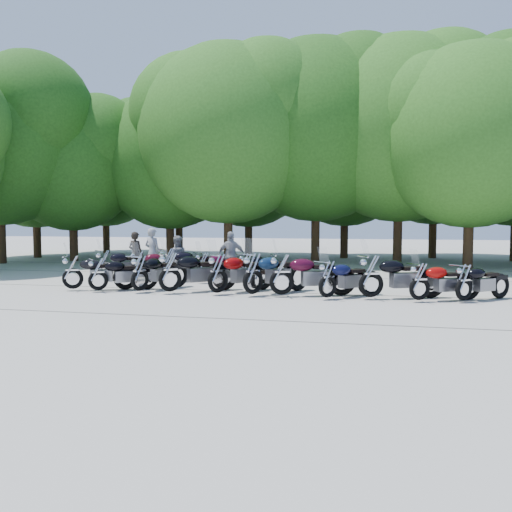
% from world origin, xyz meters
% --- Properties ---
extents(ground, '(90.00, 90.00, 0.00)m').
position_xyz_m(ground, '(0.00, 0.00, 0.00)').
color(ground, '#A49E94').
rests_on(ground, ground).
extents(tree_0, '(7.50, 7.50, 9.21)m').
position_xyz_m(tree_0, '(-15.42, 12.98, 5.45)').
color(tree_0, '#3A2614').
rests_on(tree_0, ground).
extents(tree_1, '(6.97, 6.97, 8.55)m').
position_xyz_m(tree_1, '(-12.04, 11.24, 5.06)').
color(tree_1, '#3A2614').
rests_on(tree_1, ground).
extents(tree_2, '(7.31, 7.31, 8.97)m').
position_xyz_m(tree_2, '(-7.25, 12.84, 5.31)').
color(tree_2, '#3A2614').
rests_on(tree_2, ground).
extents(tree_3, '(8.70, 8.70, 10.67)m').
position_xyz_m(tree_3, '(-3.57, 11.24, 6.32)').
color(tree_3, '#3A2614').
rests_on(tree_3, ground).
extents(tree_4, '(9.13, 9.13, 11.20)m').
position_xyz_m(tree_4, '(0.54, 13.09, 6.64)').
color(tree_4, '#3A2614').
rests_on(tree_4, ground).
extents(tree_5, '(9.04, 9.04, 11.10)m').
position_xyz_m(tree_5, '(4.61, 13.20, 6.57)').
color(tree_5, '#3A2614').
rests_on(tree_5, ground).
extents(tree_6, '(8.00, 8.00, 9.82)m').
position_xyz_m(tree_6, '(7.55, 10.82, 5.81)').
color(tree_6, '#3A2614').
rests_on(tree_6, ground).
extents(tree_9, '(7.59, 7.59, 9.32)m').
position_xyz_m(tree_9, '(-13.53, 17.59, 5.52)').
color(tree_9, '#3A2614').
rests_on(tree_9, ground).
extents(tree_10, '(7.78, 7.78, 9.55)m').
position_xyz_m(tree_10, '(-8.29, 16.97, 5.66)').
color(tree_10, '#3A2614').
rests_on(tree_10, ground).
extents(tree_11, '(7.56, 7.56, 9.28)m').
position_xyz_m(tree_11, '(-3.76, 16.43, 5.49)').
color(tree_11, '#3A2614').
rests_on(tree_11, ground).
extents(tree_12, '(7.88, 7.88, 9.67)m').
position_xyz_m(tree_12, '(1.80, 16.47, 5.72)').
color(tree_12, '#3A2614').
rests_on(tree_12, ground).
extents(tree_13, '(8.31, 8.31, 10.20)m').
position_xyz_m(tree_13, '(6.69, 17.47, 6.04)').
color(tree_13, '#3A2614').
rests_on(tree_13, ground).
extents(motorcycle_0, '(2.31, 1.47, 1.25)m').
position_xyz_m(motorcycle_0, '(-5.61, 0.49, 0.63)').
color(motorcycle_0, black).
rests_on(motorcycle_0, ground).
extents(motorcycle_1, '(2.05, 1.77, 1.18)m').
position_xyz_m(motorcycle_1, '(-4.69, 0.39, 0.59)').
color(motorcycle_1, black).
rests_on(motorcycle_1, ground).
extents(motorcycle_2, '(1.57, 2.36, 1.29)m').
position_xyz_m(motorcycle_2, '(-3.38, 0.52, 0.64)').
color(motorcycle_2, black).
rests_on(motorcycle_2, ground).
extents(motorcycle_3, '(2.38, 2.20, 1.41)m').
position_xyz_m(motorcycle_3, '(-2.40, 0.50, 0.70)').
color(motorcycle_3, black).
rests_on(motorcycle_3, ground).
extents(motorcycle_4, '(2.05, 2.39, 1.38)m').
position_xyz_m(motorcycle_4, '(-0.94, 0.58, 0.69)').
color(motorcycle_4, '#820405').
rests_on(motorcycle_4, ground).
extents(motorcycle_5, '(2.13, 2.46, 1.42)m').
position_xyz_m(motorcycle_5, '(0.13, 0.52, 0.71)').
color(motorcycle_5, '#0E2240').
rests_on(motorcycle_5, ground).
extents(motorcycle_6, '(2.59, 1.60, 1.40)m').
position_xyz_m(motorcycle_6, '(0.96, 0.59, 0.70)').
color(motorcycle_6, '#38071A').
rests_on(motorcycle_6, ground).
extents(motorcycle_7, '(1.97, 2.04, 1.23)m').
position_xyz_m(motorcycle_7, '(2.28, 0.36, 0.61)').
color(motorcycle_7, black).
rests_on(motorcycle_7, ground).
extents(motorcycle_8, '(2.58, 1.63, 1.40)m').
position_xyz_m(motorcycle_8, '(3.45, 0.63, 0.70)').
color(motorcycle_8, black).
rests_on(motorcycle_8, ground).
extents(motorcycle_9, '(2.18, 1.55, 1.20)m').
position_xyz_m(motorcycle_9, '(4.73, 0.43, 0.60)').
color(motorcycle_9, '#9A0705').
rests_on(motorcycle_9, ground).
extents(motorcycle_10, '(1.96, 1.83, 1.16)m').
position_xyz_m(motorcycle_10, '(5.88, 0.64, 0.58)').
color(motorcycle_10, black).
rests_on(motorcycle_10, ground).
extents(motorcycle_11, '(2.07, 2.06, 1.27)m').
position_xyz_m(motorcycle_11, '(-5.92, 3.09, 0.63)').
color(motorcycle_11, black).
rests_on(motorcycle_11, ground).
extents(motorcycle_12, '(2.24, 1.66, 1.24)m').
position_xyz_m(motorcycle_12, '(-4.70, 3.33, 0.62)').
color(motorcycle_12, '#3E0815').
rests_on(motorcycle_12, ground).
extents(motorcycle_13, '(2.30, 2.15, 1.37)m').
position_xyz_m(motorcycle_13, '(-3.50, 3.12, 0.68)').
color(motorcycle_13, black).
rests_on(motorcycle_13, ground).
extents(motorcycle_14, '(2.01, 1.99, 1.23)m').
position_xyz_m(motorcycle_14, '(-2.25, 3.20, 0.61)').
color(motorcycle_14, '#3C081E').
rests_on(motorcycle_14, ground).
extents(motorcycle_15, '(1.84, 2.08, 1.21)m').
position_xyz_m(motorcycle_15, '(-0.71, 3.16, 0.60)').
color(motorcycle_15, black).
rests_on(motorcycle_15, ground).
extents(rider_0, '(0.71, 0.54, 1.73)m').
position_xyz_m(rider_0, '(-5.54, 4.88, 0.87)').
color(rider_0, black).
rests_on(rider_0, ground).
extents(rider_1, '(0.97, 0.88, 1.62)m').
position_xyz_m(rider_1, '(-3.41, 3.72, 0.81)').
color(rider_1, gray).
rests_on(rider_1, ground).
extents(rider_2, '(1.11, 0.66, 1.77)m').
position_xyz_m(rider_2, '(-1.56, 4.37, 0.89)').
color(rider_2, '#9FA0A2').
rests_on(rider_2, ground).
extents(rider_3, '(0.78, 0.61, 1.88)m').
position_xyz_m(rider_3, '(-4.85, 4.89, 0.94)').
color(rider_3, gray).
rests_on(rider_3, ground).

